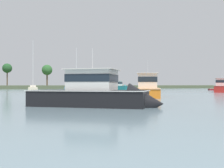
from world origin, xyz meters
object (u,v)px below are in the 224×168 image
at_px(dinghy_maroon, 215,90).
at_px(sailboat_skyblue, 78,88).
at_px(cruiser_teal, 119,88).
at_px(cruiser_orange, 148,91).
at_px(mooring_buoy_green, 34,93).
at_px(dinghy_grey, 75,90).
at_px(cruiser_red, 222,89).
at_px(sailboat_cream, 33,89).
at_px(cruiser_black, 102,98).

relative_size(dinghy_maroon, sailboat_skyblue, 0.27).
bearing_deg(sailboat_skyblue, dinghy_maroon, -45.89).
bearing_deg(sailboat_skyblue, cruiser_teal, -63.38).
height_order(cruiser_orange, cruiser_teal, cruiser_orange).
relative_size(cruiser_teal, mooring_buoy_green, 20.83).
height_order(dinghy_grey, mooring_buoy_green, dinghy_grey).
distance_m(cruiser_red, dinghy_grey, 35.86).
distance_m(dinghy_maroon, sailboat_cream, 49.44).
relative_size(dinghy_maroon, mooring_buoy_green, 9.35).
xyz_separation_m(cruiser_orange, mooring_buoy_green, (-11.95, 16.50, -0.56)).
height_order(sailboat_skyblue, cruiser_teal, sailboat_skyblue).
relative_size(cruiser_red, cruiser_orange, 0.93).
bearing_deg(cruiser_black, sailboat_skyblue, 77.75).
bearing_deg(cruiser_teal, cruiser_orange, -107.64).
xyz_separation_m(sailboat_skyblue, cruiser_black, (-15.21, -70.05, 0.28)).
xyz_separation_m(sailboat_cream, dinghy_grey, (10.12, -8.42, -0.16)).
bearing_deg(dinghy_maroon, cruiser_black, -138.48).
bearing_deg(sailboat_skyblue, mooring_buoy_green, -112.58).
bearing_deg(mooring_buoy_green, cruiser_teal, 45.11).
distance_m(sailboat_cream, cruiser_orange, 49.79).
height_order(cruiser_black, dinghy_grey, cruiser_black).
bearing_deg(dinghy_maroon, sailboat_skyblue, 134.11).
bearing_deg(sailboat_skyblue, dinghy_grey, -105.81).
bearing_deg(mooring_buoy_green, cruiser_black, -85.96).
height_order(sailboat_cream, mooring_buoy_green, sailboat_cream).
bearing_deg(sailboat_cream, cruiser_orange, -78.64).
relative_size(dinghy_maroon, cruiser_red, 0.42).
distance_m(sailboat_cream, dinghy_grey, 13.16).
relative_size(sailboat_cream, dinghy_grey, 5.05).
distance_m(cruiser_orange, cruiser_black, 15.68).
relative_size(cruiser_orange, dinghy_grey, 3.46).
bearing_deg(dinghy_grey, mooring_buoy_green, -117.17).
relative_size(dinghy_maroon, cruiser_orange, 0.39).
height_order(sailboat_cream, cruiser_teal, sailboat_cream).
bearing_deg(cruiser_orange, mooring_buoy_green, 125.93).
relative_size(dinghy_maroon, sailboat_cream, 0.27).
relative_size(dinghy_maroon, dinghy_grey, 1.35).
bearing_deg(dinghy_grey, cruiser_orange, -90.44).
bearing_deg(cruiser_orange, sailboat_cream, 101.36).
distance_m(dinghy_maroon, cruiser_black, 59.74).
height_order(cruiser_teal, dinghy_grey, cruiser_teal).
distance_m(sailboat_cream, cruiser_red, 48.88).
relative_size(cruiser_red, cruiser_teal, 1.07).
xyz_separation_m(dinghy_maroon, cruiser_teal, (-21.48, 14.40, 0.39)).
distance_m(dinghy_maroon, dinghy_grey, 36.83).
height_order(cruiser_orange, mooring_buoy_green, cruiser_orange).
relative_size(sailboat_skyblue, dinghy_grey, 5.02).
bearing_deg(cruiser_orange, dinghy_grey, 89.56).
distance_m(sailboat_skyblue, mooring_buoy_green, 44.86).
bearing_deg(cruiser_teal, dinghy_grey, -173.55).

